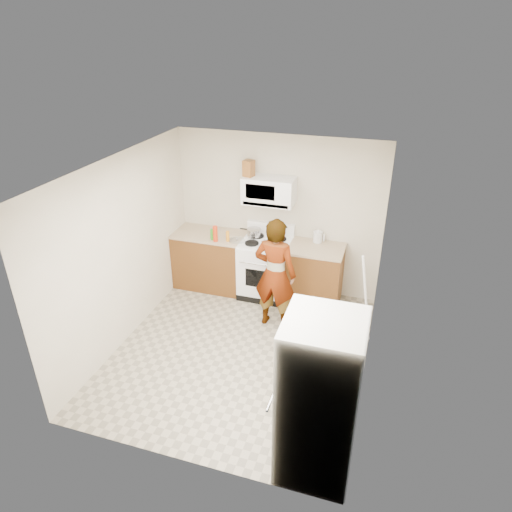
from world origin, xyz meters
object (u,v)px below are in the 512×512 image
at_px(gas_range, 266,267).
at_px(kettle, 318,237).
at_px(fridge, 319,399).
at_px(saucepan, 254,232).
at_px(microwave, 269,191).
at_px(person, 275,274).

xyz_separation_m(gas_range, kettle, (0.76, 0.21, 0.53)).
xyz_separation_m(gas_range, fridge, (1.36, -2.92, 0.36)).
bearing_deg(saucepan, microwave, 8.44).
bearing_deg(kettle, microwave, -178.20).
xyz_separation_m(microwave, person, (0.35, -0.89, -0.88)).
bearing_deg(microwave, fridge, -65.90).
xyz_separation_m(person, saucepan, (-0.58, 0.85, 0.19)).
bearing_deg(microwave, kettle, 6.21).
height_order(microwave, person, microwave).
relative_size(gas_range, kettle, 6.79).
xyz_separation_m(kettle, saucepan, (-0.98, -0.12, -0.01)).
bearing_deg(person, microwave, -63.45).
bearing_deg(saucepan, fridge, -62.24).
bearing_deg(person, fridge, 119.86).
xyz_separation_m(person, fridge, (1.01, -2.16, 0.03)).
distance_m(microwave, kettle, 1.02).
bearing_deg(fridge, saucepan, 117.44).
relative_size(gas_range, saucepan, 5.47).
bearing_deg(person, gas_range, -60.21).
relative_size(person, kettle, 9.89).
height_order(microwave, saucepan, microwave).
bearing_deg(kettle, saucepan, -177.69).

